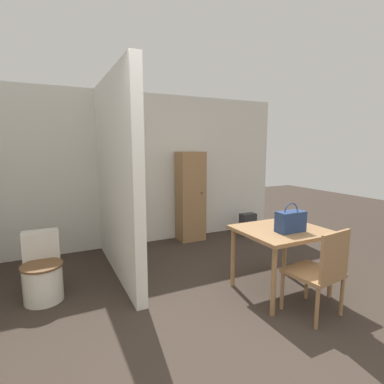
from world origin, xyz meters
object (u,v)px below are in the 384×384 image
(dining_table, at_px, (281,237))
(toilet, at_px, (42,273))
(wooden_chair, at_px, (320,270))
(wooden_cabinet, at_px, (191,196))
(space_heater, at_px, (248,224))
(handbag, at_px, (291,221))

(dining_table, bearing_deg, toilet, 157.22)
(wooden_chair, height_order, wooden_cabinet, wooden_cabinet)
(dining_table, relative_size, wooden_chair, 1.05)
(wooden_chair, distance_m, wooden_cabinet, 2.76)
(space_heater, bearing_deg, wooden_chair, -112.02)
(handbag, bearing_deg, wooden_cabinet, 91.75)
(dining_table, xyz_separation_m, wooden_chair, (-0.01, -0.56, -0.17))
(wooden_chair, height_order, handbag, handbag)
(toilet, bearing_deg, space_heater, 15.16)
(wooden_chair, xyz_separation_m, toilet, (-2.40, 1.57, -0.18))
(dining_table, relative_size, handbag, 2.93)
(wooden_chair, xyz_separation_m, space_heater, (1.01, 2.49, -0.27))
(wooden_chair, height_order, space_heater, wooden_chair)
(wooden_chair, height_order, toilet, wooden_chair)
(dining_table, bearing_deg, wooden_cabinet, 91.72)
(wooden_chair, bearing_deg, toilet, 139.80)
(wooden_chair, distance_m, space_heater, 2.70)
(toilet, bearing_deg, handbag, -25.16)
(wooden_chair, relative_size, handbag, 2.80)
(dining_table, height_order, handbag, handbag)
(handbag, bearing_deg, wooden_chair, -92.47)
(dining_table, xyz_separation_m, toilet, (-2.42, 1.01, -0.36))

